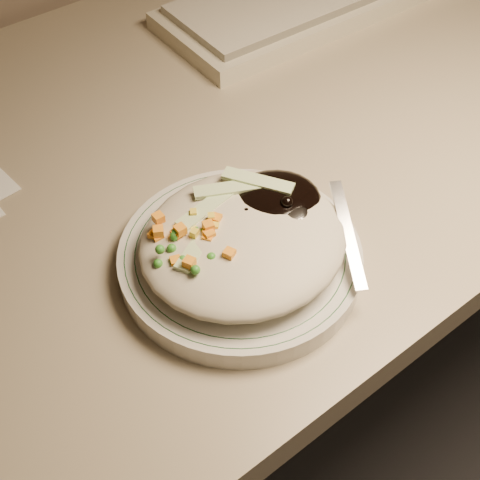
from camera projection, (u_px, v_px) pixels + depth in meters
desk at (206, 245)px, 0.92m from camera, size 1.40×0.70×0.74m
plate at (240, 259)px, 0.62m from camera, size 0.23×0.23×0.02m
plate_rim at (240, 252)px, 0.62m from camera, size 0.21×0.21×0.00m
meal at (244, 234)px, 0.60m from camera, size 0.21×0.19×0.05m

